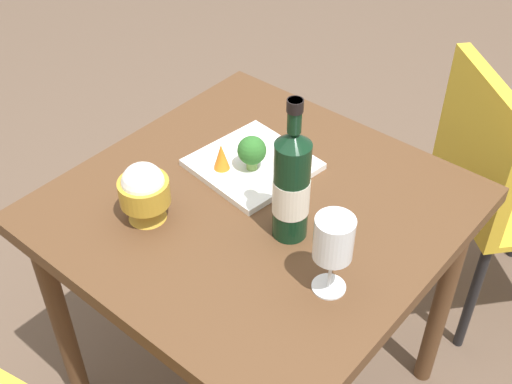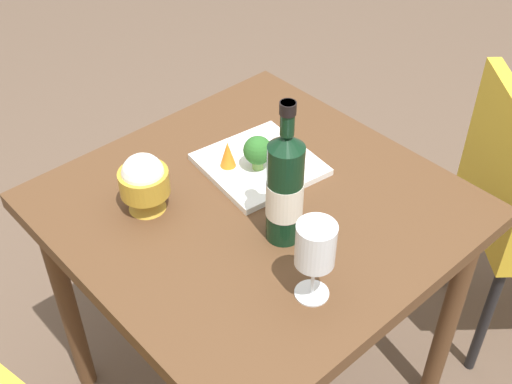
% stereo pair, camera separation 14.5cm
% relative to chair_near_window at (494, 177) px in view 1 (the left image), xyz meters
% --- Properties ---
extents(dining_table, '(0.83, 0.83, 0.73)m').
position_rel_chair_near_window_xyz_m(dining_table, '(-0.69, 0.30, 0.10)').
color(dining_table, brown).
rests_on(dining_table, ground_plane).
extents(chair_near_window, '(0.56, 0.56, 0.85)m').
position_rel_chair_near_window_xyz_m(chair_near_window, '(0.00, 0.00, 0.00)').
color(chair_near_window, gold).
rests_on(chair_near_window, ground_plane).
extents(wine_bottle, '(0.08, 0.08, 0.33)m').
position_rel_chair_near_window_xyz_m(wine_bottle, '(-0.72, 0.18, 0.33)').
color(wine_bottle, black).
rests_on(wine_bottle, dining_table).
extents(wine_glass, '(0.08, 0.08, 0.18)m').
position_rel_chair_near_window_xyz_m(wine_glass, '(-0.79, 0.03, 0.32)').
color(wine_glass, white).
rests_on(wine_glass, dining_table).
extents(rice_bowl, '(0.11, 0.11, 0.14)m').
position_rel_chair_near_window_xyz_m(rice_bowl, '(-0.88, 0.45, 0.27)').
color(rice_bowl, gold).
rests_on(rice_bowl, dining_table).
extents(serving_plate, '(0.28, 0.28, 0.02)m').
position_rel_chair_near_window_xyz_m(serving_plate, '(-0.60, 0.39, 0.20)').
color(serving_plate, white).
rests_on(serving_plate, dining_table).
extents(broccoli_floret, '(0.07, 0.07, 0.09)m').
position_rel_chair_near_window_xyz_m(broccoli_floret, '(-0.62, 0.37, 0.26)').
color(broccoli_floret, '#729E4C').
rests_on(broccoli_floret, serving_plate).
extents(carrot_garnish_left, '(0.04, 0.04, 0.07)m').
position_rel_chair_near_window_xyz_m(carrot_garnish_left, '(-0.66, 0.43, 0.25)').
color(carrot_garnish_left, orange).
rests_on(carrot_garnish_left, serving_plate).
extents(carrot_garnish_right, '(0.04, 0.04, 0.05)m').
position_rel_chair_near_window_xyz_m(carrot_garnish_right, '(-0.53, 0.34, 0.24)').
color(carrot_garnish_right, orange).
rests_on(carrot_garnish_right, serving_plate).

